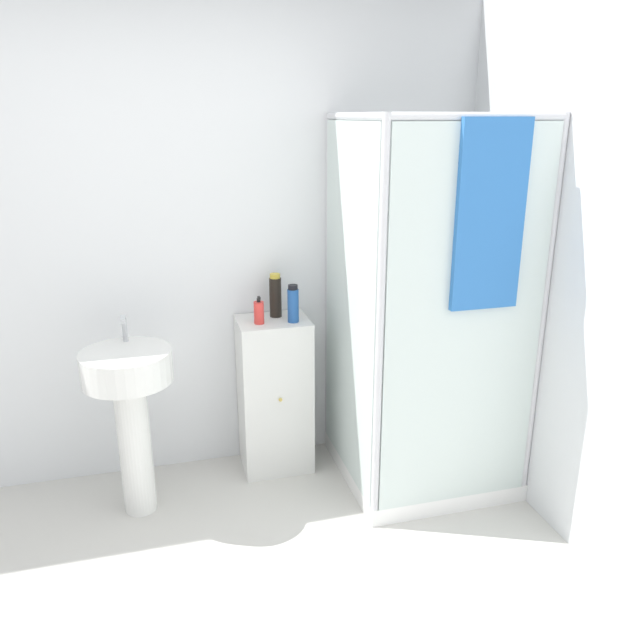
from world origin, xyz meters
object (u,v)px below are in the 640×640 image
shampoo_bottle_tall_black (275,296)px  shampoo_bottle_blue (293,304)px  sink (130,399)px  soap_dispenser (259,312)px

shampoo_bottle_tall_black → shampoo_bottle_blue: size_ratio=1.18×
sink → soap_dispenser: 0.77m
sink → soap_dispenser: size_ratio=6.63×
shampoo_bottle_tall_black → shampoo_bottle_blue: bearing=-58.9°
sink → shampoo_bottle_blue: 0.93m
sink → shampoo_bottle_tall_black: 0.91m
sink → soap_dispenser: (0.67, 0.19, 0.32)m
shampoo_bottle_tall_black → sink: bearing=-159.4°
sink → shampoo_bottle_blue: shampoo_bottle_blue is taller
shampoo_bottle_tall_black → shampoo_bottle_blue: shampoo_bottle_tall_black is taller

